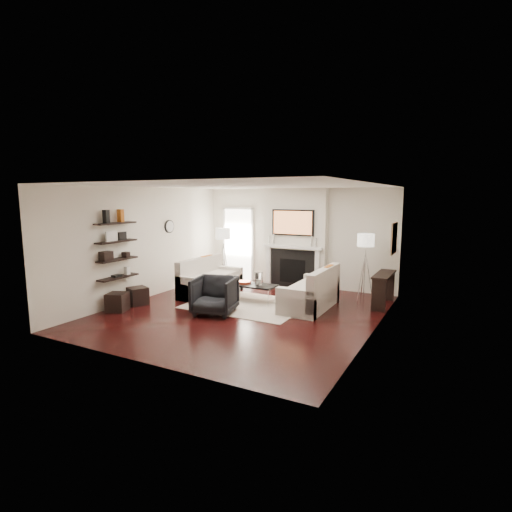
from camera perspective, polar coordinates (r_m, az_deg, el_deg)
The scene contains 71 objects.
room_envelope at distance 8.43m, azimuth -1.91°, elevation 0.81°, with size 6.00×6.00×6.00m.
chimney_breast at distance 11.00m, azimuth 5.57°, elevation 2.58°, with size 1.80×0.25×2.70m, color silver.
fireplace_surround at distance 10.99m, azimuth 5.24°, elevation -1.79°, with size 1.30×0.02×1.04m, color black.
firebox at distance 11.00m, azimuth 5.22°, elevation -2.15°, with size 0.75×0.02×0.65m, color black.
mantel_pilaster_l at distance 11.25m, azimuth 1.80°, elevation -1.36°, with size 0.12×0.08×1.10m, color white.
mantel_pilaster_r at distance 10.71m, azimuth 8.74°, elevation -1.96°, with size 0.12×0.08×1.10m, color white.
mantel_shelf at distance 10.85m, azimuth 5.18°, elevation 1.29°, with size 1.70×0.18×0.07m, color white.
tv_body at distance 10.81m, azimuth 5.28°, elevation 4.78°, with size 1.20×0.06×0.70m, color black.
tv_screen at distance 10.79m, azimuth 5.21°, elevation 4.77°, with size 1.10×0.01×0.62m, color #BF723F.
candlestick_l_tall at distance 11.06m, azimuth 2.58°, elevation 2.42°, with size 0.04×0.04×0.30m, color silver.
candlestick_l_short at distance 11.12m, azimuth 1.98°, elevation 2.30°, with size 0.04×0.04×0.24m, color silver.
candlestick_r_tall at distance 10.64m, azimuth 7.95°, elevation 2.10°, with size 0.04×0.04×0.30m, color silver.
candlestick_r_short at distance 10.60m, azimuth 8.60°, elevation 1.90°, with size 0.04×0.04×0.24m, color silver.
hallway_panel at distance 11.95m, azimuth -2.49°, elevation 1.64°, with size 0.90×0.02×2.10m, color white.
door_trim_l at distance 12.18m, azimuth -4.49°, elevation 1.75°, with size 0.06×0.06×2.16m, color white.
door_trim_r at distance 11.69m, azimuth -0.51°, elevation 1.50°, with size 0.06×0.06×2.16m, color white.
door_trim_top at distance 11.85m, azimuth -2.57°, elevation 6.82°, with size 1.02×0.06×0.06m, color white.
rug at distance 9.29m, azimuth -1.28°, elevation -6.92°, with size 2.60×2.00×0.01m, color beige.
loveseat_left_base at distance 10.23m, azimuth -6.45°, elevation -4.35°, with size 0.85×1.80×0.42m, color beige.
loveseat_left_back at distance 10.36m, azimuth -8.01°, elevation -2.44°, with size 0.18×1.80×0.80m, color beige.
loveseat_left_arm_n at distance 9.58m, azimuth -9.20°, elevation -4.75°, with size 0.85×0.18×0.60m, color beige.
loveseat_left_arm_s at distance 10.88m, azimuth -4.05°, elevation -3.06°, with size 0.85×0.18×0.60m, color beige.
loveseat_left_cushion at distance 10.15m, azimuth -6.24°, elevation -2.95°, with size 0.63×1.44×0.10m, color beige.
pillow_left_orange at distance 10.56m, azimuth -7.08°, elevation -1.08°, with size 0.10×0.42×0.42m, color #AD5515.
pillow_left_charcoal at distance 10.09m, azimuth -9.03°, elevation -1.63°, with size 0.10×0.40×0.40m, color black.
loveseat_right_base at distance 9.07m, azimuth 7.64°, elevation -6.06°, with size 0.85×1.80×0.42m, color beige.
loveseat_right_back at distance 8.88m, azimuth 9.71°, elevation -4.31°, with size 0.18×1.80×0.80m, color beige.
loveseat_right_arm_n at distance 8.31m, azimuth 5.69°, elevation -6.73°, with size 0.85×0.18×0.60m, color beige.
loveseat_right_arm_s at distance 9.79m, azimuth 9.31°, elevation -4.46°, with size 0.85×0.18×0.60m, color beige.
loveseat_right_cushion at distance 9.02m, azimuth 7.37°, elevation -4.43°, with size 0.63×1.44×0.10m, color beige.
pillow_right_orange at distance 9.12m, azimuth 10.33°, elevation -2.68°, with size 0.10×0.42×0.42m, color #AD5515.
pillow_right_charcoal at distance 8.56m, azimuth 9.11°, elevation -3.45°, with size 0.10×0.40×0.40m, color black.
coffee_table at distance 9.45m, azimuth -0.38°, elevation -4.19°, with size 1.10×0.55×0.04m, color black.
coffee_leg_nw at distance 9.56m, azimuth -3.66°, elevation -5.36°, with size 0.02×0.02×0.38m, color silver.
coffee_leg_ne at distance 9.09m, azimuth 1.75°, elevation -6.08°, with size 0.02×0.02×0.38m, color silver.
coffee_leg_sw at distance 9.93m, azimuth -2.33°, elevation -4.83°, with size 0.02×0.02×0.38m, color silver.
coffee_leg_se at distance 9.47m, azimuth 2.93°, elevation -5.48°, with size 0.02×0.02×0.38m, color silver.
hurricane_glass at distance 9.35m, azimuth 0.43°, elevation -3.33°, with size 0.18×0.18×0.31m, color white.
hurricane_candle at distance 9.36m, azimuth 0.43°, elevation -3.72°, with size 0.09×0.09×0.13m, color white.
copper_bowl at distance 9.56m, azimuth -1.71°, elevation -3.77°, with size 0.33×0.33×0.06m, color #B4341E.
armchair at distance 8.55m, azimuth -5.94°, elevation -5.38°, with size 0.84×0.79×0.87m, color black.
lamp_left_post at distance 11.29m, azimuth -4.67°, elevation -1.09°, with size 0.02×0.02×1.20m, color silver.
lamp_left_shade at distance 11.18m, azimuth -4.72°, elevation 3.21°, with size 0.40×0.40×0.30m, color white.
lamp_left_leg_a at distance 11.23m, azimuth -4.20°, elevation -1.14°, with size 0.02×0.02×1.25m, color silver.
lamp_left_leg_b at distance 11.40m, azimuth -4.65°, elevation -1.00°, with size 0.02×0.02×1.25m, color silver.
lamp_left_leg_c at distance 11.24m, azimuth -5.17°, elevation -1.14°, with size 0.02×0.02×1.25m, color silver.
lamp_right_post at distance 9.97m, azimuth 15.23°, elevation -2.65°, with size 0.02×0.02×1.20m, color silver.
lamp_right_shade at distance 9.85m, azimuth 15.42°, elevation 2.21°, with size 0.40×0.40×0.30m, color white.
lamp_right_leg_a at distance 9.95m, azimuth 15.85°, elevation -2.70°, with size 0.02×0.02×1.25m, color silver.
lamp_right_leg_b at distance 10.07m, azimuth 15.05°, elevation -2.53°, with size 0.02×0.02×1.25m, color silver.
lamp_right_leg_c at distance 9.89m, azimuth 14.80°, elevation -2.72°, with size 0.02×0.02×1.25m, color silver.
console_top at distance 9.50m, azimuth 17.84°, elevation -2.51°, with size 0.35×1.20×0.04m, color black.
console_leg_n at distance 9.05m, azimuth 17.10°, elevation -5.44°, with size 0.30×0.04×0.71m, color black.
console_leg_s at distance 10.11m, azimuth 18.30°, elevation -4.05°, with size 0.30×0.04×0.71m, color black.
wall_art at distance 9.45m, azimuth 19.12°, elevation 2.40°, with size 0.03×0.70×0.70m, color #9C784E.
shelf_bottom at distance 9.39m, azimuth -19.08°, elevation -2.88°, with size 0.25×1.00×0.04m, color black.
shelf_lower at distance 9.32m, azimuth -19.20°, elevation -0.47°, with size 0.25×1.00×0.04m, color black.
shelf_upper at distance 9.27m, azimuth -19.32°, elevation 1.97°, with size 0.25×1.00×0.04m, color black.
shelf_top at distance 9.24m, azimuth -19.44°, elevation 4.44°, with size 0.25×1.00×0.04m, color black.
decor_magfile_a at distance 9.06m, azimuth -20.62°, elevation 5.30°, with size 0.12×0.10×0.28m, color black.
decor_magfile_b at distance 9.33m, azimuth -18.78°, elevation 5.47°, with size 0.12×0.10×0.28m, color #AD5515.
decor_frame_a at distance 9.17m, azimuth -19.96°, elevation 2.67°, with size 0.04×0.30×0.22m, color white.
decor_frame_b at distance 9.38m, azimuth -18.56°, elevation 2.74°, with size 0.04×0.22×0.18m, color black.
decor_wine_rack at distance 9.10m, azimuth -20.62°, elevation -0.00°, with size 0.18×0.25×0.20m, color black.
decor_box_small at distance 9.48m, azimuth -18.10°, elevation 0.20°, with size 0.15×0.12×0.12m, color black.
decor_books at distance 9.35m, azimuth -19.29°, elevation -2.67°, with size 0.14×0.20×0.05m, color black.
decor_box_tall at distance 9.55m, azimuth -17.94°, elevation -1.99°, with size 0.10×0.10×0.18m, color white.
clock_rim at distance 10.70m, azimuth -12.29°, elevation 4.15°, with size 0.34×0.34×0.04m, color black.
clock_face at distance 10.68m, azimuth -12.19°, elevation 4.14°, with size 0.29×0.29×0.01m, color white.
ottoman_near at distance 9.67m, azimuth -16.52°, elevation -5.48°, with size 0.40×0.40×0.40m, color black.
ottoman_far at distance 9.26m, azimuth -19.20°, elevation -6.23°, with size 0.40×0.40×0.40m, color black.
Camera 1 is at (4.16, -7.24, 2.48)m, focal length 28.00 mm.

